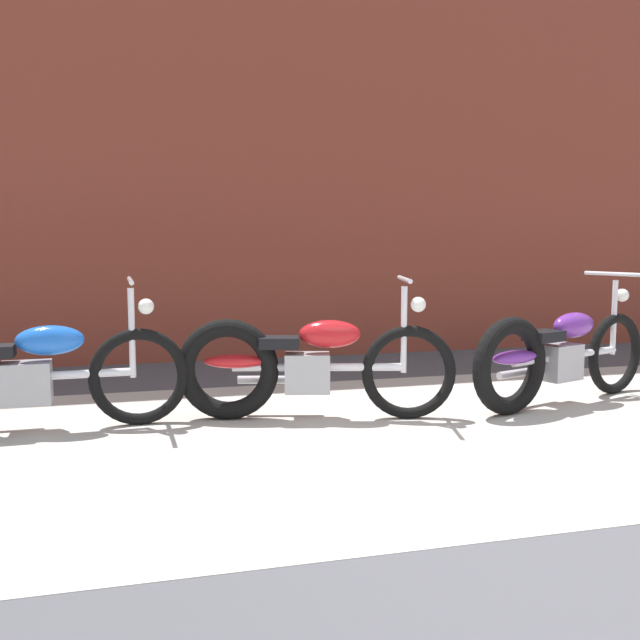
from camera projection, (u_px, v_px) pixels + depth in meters
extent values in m
plane|color=#47474C|center=(545.00, 536.00, 3.05)|extent=(80.00, 80.00, 0.00)
cube|color=#B2ADA3|center=(399.00, 431.00, 4.73)|extent=(36.00, 3.50, 0.01)
cube|color=brown|center=(289.00, 118.00, 7.76)|extent=(36.00, 0.50, 5.27)
torus|color=black|center=(139.00, 377.00, 4.87)|extent=(0.68, 0.10, 0.68)
cylinder|color=silver|center=(39.00, 376.00, 4.68)|extent=(1.24, 0.10, 0.06)
cube|color=#99999E|center=(26.00, 383.00, 4.66)|extent=(0.33, 0.23, 0.28)
ellipsoid|color=blue|center=(50.00, 340.00, 4.68)|extent=(0.45, 0.20, 0.20)
cylinder|color=silver|center=(132.00, 333.00, 4.83)|extent=(0.05, 0.05, 0.62)
cylinder|color=silver|center=(130.00, 281.00, 4.79)|extent=(0.05, 0.58, 0.03)
sphere|color=white|center=(146.00, 306.00, 4.84)|extent=(0.11, 0.11, 0.11)
torus|color=black|center=(409.00, 372.00, 5.04)|extent=(0.68, 0.24, 0.68)
torus|color=black|center=(228.00, 369.00, 5.02)|extent=(0.74, 0.30, 0.73)
cylinder|color=silver|center=(319.00, 367.00, 5.03)|extent=(1.21, 0.35, 0.06)
cube|color=#99999E|center=(307.00, 373.00, 5.03)|extent=(0.36, 0.29, 0.28)
ellipsoid|color=red|center=(330.00, 334.00, 5.00)|extent=(0.47, 0.29, 0.20)
ellipsoid|color=red|center=(235.00, 361.00, 5.01)|extent=(0.47, 0.28, 0.10)
cube|color=black|center=(279.00, 342.00, 5.00)|extent=(0.32, 0.26, 0.08)
cylinder|color=silver|center=(404.00, 330.00, 5.01)|extent=(0.05, 0.05, 0.62)
cylinder|color=silver|center=(405.00, 279.00, 4.97)|extent=(0.17, 0.57, 0.03)
sphere|color=white|center=(418.00, 305.00, 4.99)|extent=(0.11, 0.11, 0.11)
cylinder|color=silver|center=(275.00, 380.00, 5.18)|extent=(0.55, 0.19, 0.06)
torus|color=black|center=(615.00, 354.00, 5.89)|extent=(0.67, 0.30, 0.68)
torus|color=black|center=(510.00, 366.00, 5.16)|extent=(0.73, 0.36, 0.73)
cylinder|color=silver|center=(566.00, 356.00, 5.52)|extent=(1.19, 0.46, 0.06)
cube|color=#99999E|center=(559.00, 362.00, 5.48)|extent=(0.37, 0.31, 0.28)
ellipsoid|color=#6B2D93|center=(574.00, 325.00, 5.54)|extent=(0.48, 0.32, 0.20)
ellipsoid|color=#6B2D93|center=(515.00, 357.00, 5.19)|extent=(0.47, 0.31, 0.10)
cube|color=black|center=(544.00, 336.00, 5.35)|extent=(0.33, 0.28, 0.08)
cylinder|color=silver|center=(614.00, 317.00, 5.83)|extent=(0.06, 0.06, 0.62)
cylinder|color=silver|center=(616.00, 274.00, 5.79)|extent=(0.22, 0.56, 0.03)
sphere|color=white|center=(622.00, 295.00, 5.87)|extent=(0.11, 0.11, 0.11)
cylinder|color=silver|center=(523.00, 372.00, 5.48)|extent=(0.54, 0.24, 0.06)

